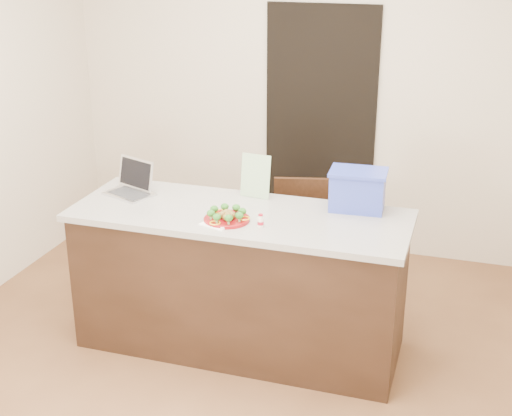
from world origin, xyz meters
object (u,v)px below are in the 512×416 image
(yogurt_bottle, at_px, (261,222))
(island, at_px, (240,280))
(plate, at_px, (227,219))
(chair, at_px, (297,232))
(blue_box, at_px, (358,190))
(napkin, at_px, (219,223))
(laptop, at_px, (132,184))

(yogurt_bottle, bearing_deg, island, 136.86)
(island, xyz_separation_m, yogurt_bottle, (0.19, -0.18, 0.49))
(plate, bearing_deg, chair, 77.75)
(plate, bearing_deg, blue_box, 31.43)
(napkin, distance_m, chair, 1.08)
(plate, xyz_separation_m, napkin, (-0.03, -0.06, -0.01))
(plate, distance_m, chair, 1.03)
(yogurt_bottle, relative_size, chair, 0.09)
(island, relative_size, yogurt_bottle, 26.35)
(island, relative_size, plate, 7.57)
(napkin, height_order, yogurt_bottle, yogurt_bottle)
(napkin, relative_size, laptop, 0.47)
(yogurt_bottle, xyz_separation_m, chair, (-0.02, 0.94, -0.45))
(plate, relative_size, napkin, 1.63)
(island, relative_size, chair, 2.35)
(laptop, bearing_deg, plate, 1.26)
(yogurt_bottle, bearing_deg, plate, 172.41)
(chair, bearing_deg, plate, -115.76)
(island, distance_m, yogurt_bottle, 0.55)
(plate, bearing_deg, laptop, 159.88)
(blue_box, height_order, chair, blue_box)
(napkin, xyz_separation_m, chair, (0.23, 0.97, -0.42))
(plate, height_order, chair, plate)
(laptop, relative_size, chair, 0.41)
(yogurt_bottle, distance_m, blue_box, 0.66)
(yogurt_bottle, bearing_deg, laptop, 162.57)
(napkin, distance_m, blue_box, 0.88)
(plate, height_order, yogurt_bottle, yogurt_bottle)
(napkin, relative_size, chair, 0.19)
(laptop, distance_m, blue_box, 1.45)
(plate, distance_m, laptop, 0.80)
(blue_box, xyz_separation_m, chair, (-0.49, 0.49, -0.55))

